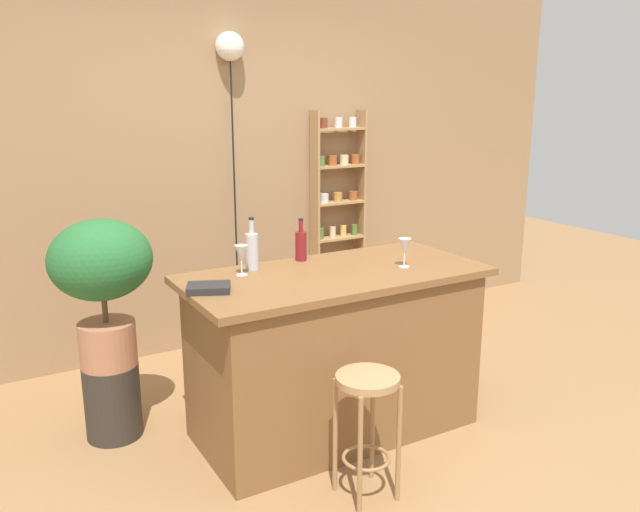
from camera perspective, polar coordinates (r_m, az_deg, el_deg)
ground at (r=3.67m, az=3.78°, el=-16.81°), size 12.00×12.00×0.00m
back_wall at (r=4.91m, az=-8.81°, el=8.33°), size 6.40×0.10×2.80m
kitchen_counter at (r=3.68m, az=1.29°, el=-8.41°), size 1.66×0.78×0.94m
bar_stool at (r=3.12m, az=4.16°, el=-13.22°), size 0.30×0.30×0.62m
spice_shelf at (r=5.28m, az=1.59°, el=3.17°), size 0.45×0.14×1.75m
plant_stool at (r=3.90m, az=-17.74°, el=-11.97°), size 0.31×0.31×0.43m
potted_plant at (r=3.64m, az=-18.61°, el=-1.52°), size 0.54×0.49×0.82m
bottle_soda_blue at (r=3.56m, az=-5.98°, el=0.52°), size 0.07×0.07×0.29m
bottle_vinegar at (r=3.74m, az=-1.68°, el=1.00°), size 0.07×0.07×0.25m
wine_glass_left at (r=3.62m, az=7.44°, el=0.82°), size 0.07×0.07×0.16m
wine_glass_center at (r=3.46m, az=-6.93°, el=0.19°), size 0.07×0.07×0.16m
cookbook at (r=3.23m, az=-9.75°, el=-2.78°), size 0.25×0.22×0.03m
pendant_globe_light at (r=4.81m, az=-7.91°, el=17.30°), size 0.20×0.20×2.30m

